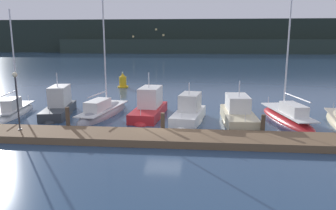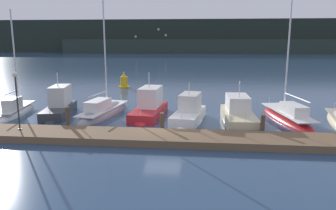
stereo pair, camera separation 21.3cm
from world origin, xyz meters
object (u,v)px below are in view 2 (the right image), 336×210
at_px(motorboat_berth_4, 149,111).
at_px(sailboat_berth_7, 288,118).
at_px(motorboat_berth_2, 60,109).
at_px(channel_buoy, 124,81).
at_px(sailboat_berth_1, 17,112).
at_px(motorboat_berth_5, 189,117).
at_px(dock_lamppost, 16,91).
at_px(motorboat_berth_6, 238,118).
at_px(sailboat_berth_3, 103,113).

xyz_separation_m(motorboat_berth_4, sailboat_berth_7, (10.96, -0.38, -0.20)).
height_order(motorboat_berth_2, channel_buoy, motorboat_berth_2).
distance_m(sailboat_berth_1, sailboat_berth_7, 22.34).
height_order(sailboat_berth_7, channel_buoy, sailboat_berth_7).
bearing_deg(motorboat_berth_5, channel_buoy, 118.24).
distance_m(motorboat_berth_5, sailboat_berth_7, 7.73).
distance_m(motorboat_berth_4, sailboat_berth_7, 10.96).
height_order(motorboat_berth_2, dock_lamppost, dock_lamppost).
bearing_deg(motorboat_berth_4, motorboat_berth_5, -23.30).
bearing_deg(sailboat_berth_7, motorboat_berth_2, 179.17).
distance_m(sailboat_berth_1, channel_buoy, 16.85).
bearing_deg(motorboat_berth_6, motorboat_berth_2, 174.87).
xyz_separation_m(sailboat_berth_7, channel_buoy, (-16.82, 16.01, 0.56)).
height_order(sailboat_berth_1, motorboat_berth_5, sailboat_berth_1).
bearing_deg(dock_lamppost, sailboat_berth_3, 60.65).
bearing_deg(motorboat_berth_5, sailboat_berth_1, 175.55).
height_order(motorboat_berth_2, sailboat_berth_7, sailboat_berth_7).
height_order(motorboat_berth_6, channel_buoy, motorboat_berth_6).
bearing_deg(motorboat_berth_5, motorboat_berth_2, 173.18).
bearing_deg(motorboat_berth_5, sailboat_berth_7, 7.72).
relative_size(sailboat_berth_7, channel_buoy, 5.71).
xyz_separation_m(sailboat_berth_1, dock_lamppost, (3.84, -6.11, 2.81)).
distance_m(motorboat_berth_5, channel_buoy, 19.36).
distance_m(motorboat_berth_5, dock_lamppost, 12.21).
height_order(sailboat_berth_3, dock_lamppost, sailboat_berth_3).
xyz_separation_m(motorboat_berth_5, channel_buoy, (-9.16, 17.05, 0.38)).
bearing_deg(motorboat_berth_4, sailboat_berth_1, -178.61).
height_order(sailboat_berth_1, sailboat_berth_3, sailboat_berth_3).
relative_size(motorboat_berth_2, motorboat_berth_5, 1.09).
distance_m(sailboat_berth_3, motorboat_berth_5, 7.37).
relative_size(motorboat_berth_2, motorboat_berth_4, 0.98).
bearing_deg(motorboat_berth_4, sailboat_berth_7, -1.99).
relative_size(motorboat_berth_2, sailboat_berth_7, 0.56).
bearing_deg(motorboat_berth_2, sailboat_berth_3, 2.86).
height_order(sailboat_berth_3, channel_buoy, sailboat_berth_3).
bearing_deg(channel_buoy, sailboat_berth_1, -109.14).
distance_m(sailboat_berth_3, dock_lamppost, 7.94).
relative_size(motorboat_berth_6, channel_buoy, 3.35).
relative_size(motorboat_berth_4, sailboat_berth_7, 0.57).
relative_size(motorboat_berth_2, motorboat_berth_6, 0.96).
bearing_deg(sailboat_berth_1, sailboat_berth_7, -0.26).
relative_size(sailboat_berth_1, motorboat_berth_5, 1.55).
bearing_deg(motorboat_berth_5, motorboat_berth_4, 156.70).
xyz_separation_m(motorboat_berth_2, motorboat_berth_5, (10.93, -1.31, -0.09)).
relative_size(motorboat_berth_6, sailboat_berth_7, 0.59).
bearing_deg(motorboat_berth_6, sailboat_berth_1, 176.43).
height_order(motorboat_berth_6, dock_lamppost, dock_lamppost).
height_order(sailboat_berth_3, sailboat_berth_7, sailboat_berth_3).
distance_m(motorboat_berth_2, sailboat_berth_3, 3.74).
bearing_deg(dock_lamppost, sailboat_berth_1, 122.13).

